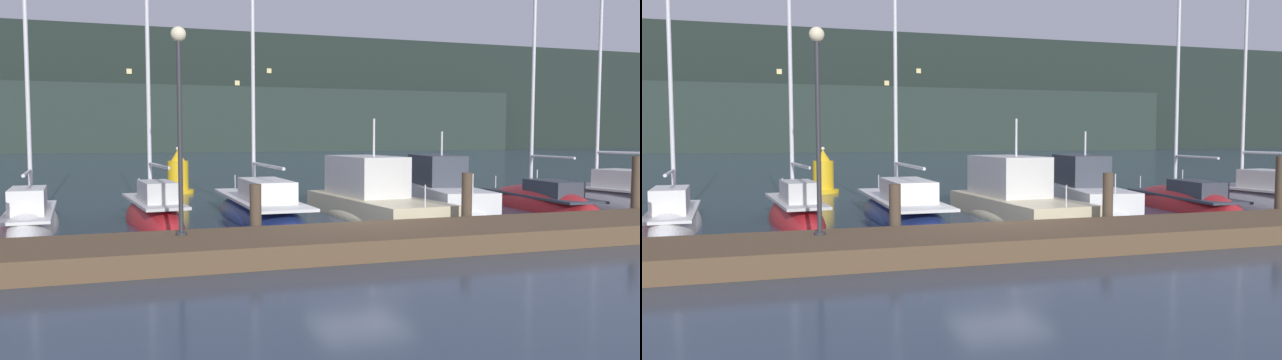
{
  "view_description": "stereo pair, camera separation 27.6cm",
  "coord_description": "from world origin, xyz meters",
  "views": [
    {
      "loc": [
        -6.13,
        -14.98,
        2.56
      ],
      "look_at": [
        0.0,
        3.23,
        1.2
      ],
      "focal_mm": 35.0,
      "sensor_mm": 36.0,
      "label": 1
    },
    {
      "loc": [
        -5.87,
        -15.06,
        2.56
      ],
      "look_at": [
        0.0,
        3.23,
        1.2
      ],
      "focal_mm": 35.0,
      "sensor_mm": 36.0,
      "label": 2
    }
  ],
  "objects": [
    {
      "name": "mooring_pile_3",
      "position": [
        2.88,
        -0.52,
        0.79
      ],
      "size": [
        0.28,
        0.28,
        1.58
      ],
      "primitive_type": "cylinder",
      "color": "#4C3D2D",
      "rests_on": "ground"
    },
    {
      "name": "channel_buoy",
      "position": [
        -3.29,
        13.35,
        0.78
      ],
      "size": [
        1.37,
        1.37,
        2.08
      ],
      "color": "gold",
      "rests_on": "ground"
    },
    {
      "name": "dock",
      "position": [
        0.0,
        -2.17,
        0.23
      ],
      "size": [
        36.53,
        2.8,
        0.45
      ],
      "primitive_type": "cube",
      "color": "brown",
      "rests_on": "ground"
    },
    {
      "name": "motorboat_berth_6",
      "position": [
        1.81,
        3.24,
        0.31
      ],
      "size": [
        2.89,
        7.07,
        3.7
      ],
      "color": "beige",
      "rests_on": "ground"
    },
    {
      "name": "sailboat_berth_8",
      "position": [
        8.17,
        3.25,
        0.09
      ],
      "size": [
        2.26,
        6.7,
        9.92
      ],
      "color": "red",
      "rests_on": "ground"
    },
    {
      "name": "sailboat_berth_3",
      "position": [
        -8.29,
        3.93,
        0.12
      ],
      "size": [
        1.76,
        6.33,
        9.35
      ],
      "color": "white",
      "rests_on": "ground"
    },
    {
      "name": "ground_plane",
      "position": [
        0.0,
        0.0,
        0.0
      ],
      "size": [
        400.0,
        400.0,
        0.0
      ],
      "primitive_type": "plane",
      "color": "#2D3D51"
    },
    {
      "name": "mooring_pile_4",
      "position": [
        8.65,
        -0.52,
        0.98
      ],
      "size": [
        0.28,
        0.28,
        1.96
      ],
      "primitive_type": "cylinder",
      "color": "#4C3D2D",
      "rests_on": "ground"
    },
    {
      "name": "sailboat_berth_4",
      "position": [
        -4.97,
        3.74,
        0.13
      ],
      "size": [
        1.98,
        5.91,
        9.69
      ],
      "color": "red",
      "rests_on": "ground"
    },
    {
      "name": "hillside_backdrop",
      "position": [
        -1.37,
        97.19,
        9.36
      ],
      "size": [
        240.0,
        23.0,
        20.32
      ],
      "color": "#1E2823",
      "rests_on": "ground"
    },
    {
      "name": "sailboat_berth_5",
      "position": [
        -1.81,
        3.76,
        0.14
      ],
      "size": [
        1.98,
        8.5,
        11.77
      ],
      "color": "navy",
      "rests_on": "ground"
    },
    {
      "name": "sailboat_berth_9",
      "position": [
        11.27,
        3.18,
        0.12
      ],
      "size": [
        3.43,
        7.81,
        10.98
      ],
      "color": "gray",
      "rests_on": "ground"
    },
    {
      "name": "mooring_pile_2",
      "position": [
        -2.88,
        -0.52,
        0.71
      ],
      "size": [
        0.28,
        0.28,
        1.42
      ],
      "primitive_type": "cylinder",
      "color": "#4C3D2D",
      "rests_on": "ground"
    },
    {
      "name": "dock_lamppost",
      "position": [
        -4.73,
        -1.54,
        3.36
      ],
      "size": [
        0.32,
        0.32,
        4.39
      ],
      "color": "#2D2D33",
      "rests_on": "dock"
    },
    {
      "name": "motorboat_berth_7",
      "position": [
        4.96,
        4.48,
        0.32
      ],
      "size": [
        3.05,
        6.8,
        3.31
      ],
      "color": "white",
      "rests_on": "ground"
    }
  ]
}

